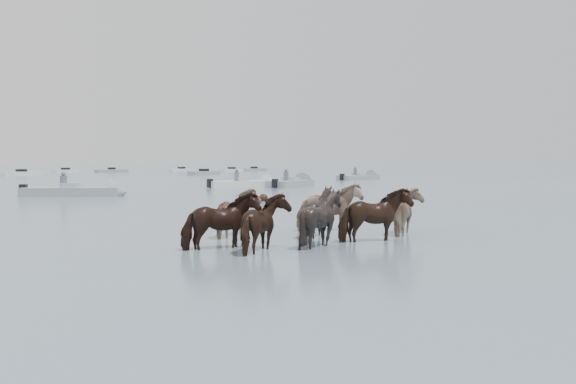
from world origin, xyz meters
TOP-DOWN VIEW (x-y plane):
  - ground at (0.00, 0.00)m, footprint 400.00×400.00m
  - pony_herd at (-2.00, 2.14)m, footprint 6.95×4.20m
  - swimming_pony at (4.56, 14.32)m, footprint 0.72×0.44m
  - motorboat_b at (-1.01, 23.05)m, footprint 5.48×4.24m
  - motorboat_c at (11.95, 27.06)m, footprint 5.55×2.10m
  - motorboat_d at (15.25, 26.20)m, footprint 5.49×3.92m
  - motorboat_e at (30.57, 35.31)m, footprint 5.88×2.58m

SIDE VIEW (x-z plane):
  - ground at x=0.00m, z-range 0.00..0.00m
  - swimming_pony at x=4.56m, z-range -0.12..0.32m
  - motorboat_e at x=30.57m, z-range -0.73..1.19m
  - motorboat_b at x=-1.01m, z-range -0.73..1.19m
  - motorboat_d at x=15.25m, z-range -0.73..1.19m
  - motorboat_c at x=11.95m, z-range -0.73..1.19m
  - pony_herd at x=-2.00m, z-range -0.20..1.26m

